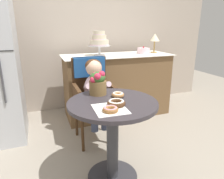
% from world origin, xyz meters
% --- Properties ---
extents(ground_plane, '(8.00, 8.00, 0.00)m').
position_xyz_m(ground_plane, '(0.00, 0.00, 0.00)').
color(ground_plane, gray).
extents(back_wall, '(4.80, 0.10, 2.70)m').
position_xyz_m(back_wall, '(0.00, 1.85, 1.35)').
color(back_wall, '#B2A393').
rests_on(back_wall, ground).
extents(cafe_table, '(0.72, 0.72, 0.72)m').
position_xyz_m(cafe_table, '(0.00, 0.00, 0.51)').
color(cafe_table, '#332D33').
rests_on(cafe_table, ground).
extents(wicker_chair, '(0.42, 0.45, 0.95)m').
position_xyz_m(wicker_chair, '(0.02, 0.76, 0.64)').
color(wicker_chair, '#472D19').
rests_on(wicker_chair, ground).
extents(seated_child, '(0.27, 0.32, 0.73)m').
position_xyz_m(seated_child, '(0.02, 0.60, 0.68)').
color(seated_child, silver).
rests_on(seated_child, ground).
extents(paper_napkin, '(0.24, 0.26, 0.00)m').
position_xyz_m(paper_napkin, '(-0.07, -0.14, 0.72)').
color(paper_napkin, white).
rests_on(paper_napkin, cafe_table).
extents(donut_front, '(0.14, 0.14, 0.04)m').
position_xyz_m(donut_front, '(-0.01, -0.10, 0.74)').
color(donut_front, '#4C2D19').
rests_on(donut_front, cafe_table).
extents(donut_mid, '(0.11, 0.11, 0.04)m').
position_xyz_m(donut_mid, '(0.08, 0.09, 0.74)').
color(donut_mid, '#AD7542').
rests_on(donut_mid, cafe_table).
extents(donut_side, '(0.11, 0.11, 0.04)m').
position_xyz_m(donut_side, '(-0.09, -0.19, 0.74)').
color(donut_side, '#936033').
rests_on(donut_side, cafe_table).
extents(flower_vase, '(0.15, 0.15, 0.21)m').
position_xyz_m(flower_vase, '(-0.06, 0.21, 0.83)').
color(flower_vase, brown).
rests_on(flower_vase, cafe_table).
extents(display_counter, '(1.56, 0.62, 0.90)m').
position_xyz_m(display_counter, '(0.55, 1.30, 0.45)').
color(display_counter, brown).
rests_on(display_counter, ground).
extents(tiered_cake_stand, '(0.30, 0.30, 0.33)m').
position_xyz_m(tiered_cake_stand, '(0.28, 1.30, 1.10)').
color(tiered_cake_stand, silver).
rests_on(tiered_cake_stand, display_counter).
extents(round_layer_cake, '(0.19, 0.19, 0.11)m').
position_xyz_m(round_layer_cake, '(0.97, 1.31, 0.94)').
color(round_layer_cake, silver).
rests_on(round_layer_cake, display_counter).
extents(table_lamp, '(0.15, 0.15, 0.28)m').
position_xyz_m(table_lamp, '(1.15, 1.31, 1.12)').
color(table_lamp, '#B28C47').
rests_on(table_lamp, display_counter).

